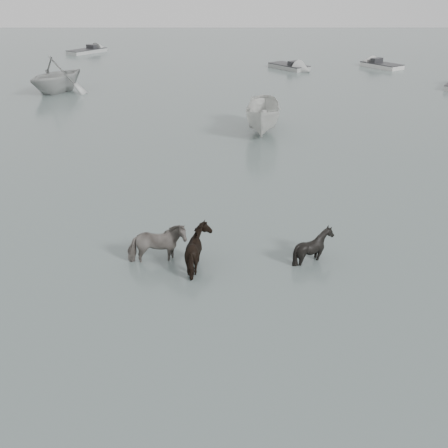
{
  "coord_description": "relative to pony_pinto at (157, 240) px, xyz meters",
  "views": [
    {
      "loc": [
        0.56,
        -15.53,
        8.17
      ],
      "look_at": [
        0.6,
        0.0,
        1.0
      ],
      "focal_mm": 45.0,
      "sensor_mm": 36.0,
      "label": 1
    }
  ],
  "objects": [
    {
      "name": "skiff_mid",
      "position": [
        7.74,
        34.88,
        -0.37
      ],
      "size": [
        4.36,
        5.08,
        0.75
      ],
      "primitive_type": null,
      "rotation": [
        0.0,
        0.0,
        -0.93
      ],
      "color": "gray",
      "rests_on": "ground"
    },
    {
      "name": "skiff_far",
      "position": [
        -11.95,
        44.65,
        -0.37
      ],
      "size": [
        4.67,
        5.6,
        0.75
      ],
      "primitive_type": null,
      "rotation": [
        0.0,
        0.0,
        0.94
      ],
      "color": "#A5A8A6",
      "rests_on": "ground"
    },
    {
      "name": "skiff_star",
      "position": [
        15.95,
        35.52,
        -0.37
      ],
      "size": [
        4.24,
        5.05,
        0.75
      ],
      "primitive_type": null,
      "rotation": [
        0.0,
        0.0,
        2.19
      ],
      "color": "silver",
      "rests_on": "ground"
    },
    {
      "name": "ground",
      "position": [
        1.41,
        0.58,
        -0.75
      ],
      "size": [
        140.0,
        140.0,
        0.0
      ],
      "primitive_type": "plane",
      "color": "#4D5C58",
      "rests_on": "ground"
    },
    {
      "name": "rowboat_trail",
      "position": [
        -9.67,
        25.1,
        0.57
      ],
      "size": [
        6.11,
        6.41,
        2.63
      ],
      "primitive_type": "imported",
      "rotation": [
        0.0,
        0.0,
        2.67
      ],
      "color": "#AAADAA",
      "rests_on": "ground"
    },
    {
      "name": "boat_small",
      "position": [
        4.16,
        14.58,
        0.18
      ],
      "size": [
        2.35,
        4.96,
        1.85
      ],
      "primitive_type": "imported",
      "rotation": [
        0.0,
        0.0,
        -0.12
      ],
      "color": "beige",
      "rests_on": "ground"
    },
    {
      "name": "pony_black",
      "position": [
        4.72,
        0.13,
        -0.08
      ],
      "size": [
        1.38,
        1.28,
        1.33
      ],
      "primitive_type": "imported",
      "rotation": [
        0.0,
        0.0,
        1.38
      ],
      "color": "black",
      "rests_on": "ground"
    },
    {
      "name": "pony_pinto",
      "position": [
        0.0,
        0.0,
        0.0
      ],
      "size": [
        1.87,
        1.08,
        1.49
      ],
      "primitive_type": "imported",
      "rotation": [
        0.0,
        0.0,
        1.74
      ],
      "color": "black",
      "rests_on": "ground"
    },
    {
      "name": "pony_dark",
      "position": [
        1.32,
        -0.28,
        -0.03
      ],
      "size": [
        1.67,
        1.78,
        1.43
      ],
      "primitive_type": "imported",
      "rotation": [
        0.0,
        0.0,
        1.96
      ],
      "color": "black",
      "rests_on": "ground"
    }
  ]
}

